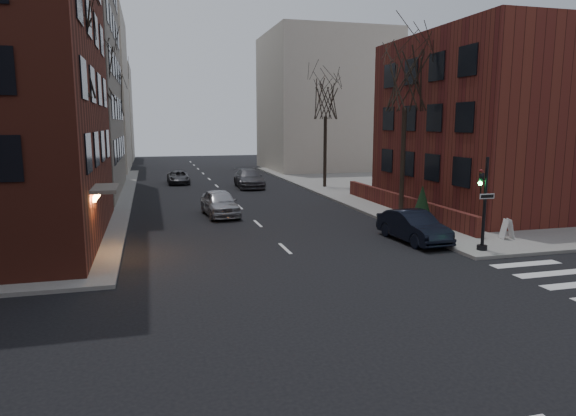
# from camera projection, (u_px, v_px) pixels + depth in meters

# --- Properties ---
(ground) EXTENTS (160.00, 160.00, 0.00)m
(ground) POSITION_uv_depth(u_px,v_px,m) (421.00, 373.00, 11.52)
(ground) COLOR black
(ground) RESTS_ON ground
(sidewalk_far_right) EXTENTS (44.00, 44.00, 0.15)m
(sidewalk_far_right) POSITION_uv_depth(u_px,v_px,m) (538.00, 183.00, 47.53)
(sidewalk_far_right) COLOR gray
(sidewalk_far_right) RESTS_ON ground
(building_right_brick) EXTENTS (12.00, 14.00, 11.00)m
(building_right_brick) POSITION_uv_depth(u_px,v_px,m) (505.00, 124.00, 32.96)
(building_right_brick) COLOR #5C241A
(building_right_brick) RESTS_ON ground
(low_wall_right) EXTENTS (0.35, 16.00, 1.00)m
(low_wall_right) POSITION_uv_depth(u_px,v_px,m) (401.00, 203.00, 31.90)
(low_wall_right) COLOR #5C241A
(low_wall_right) RESTS_ON sidewalk_far_right
(building_distant_la) EXTENTS (14.00, 16.00, 18.00)m
(building_distant_la) POSITION_uv_depth(u_px,v_px,m) (63.00, 93.00, 58.59)
(building_distant_la) COLOR beige
(building_distant_la) RESTS_ON ground
(building_distant_ra) EXTENTS (14.00, 14.00, 16.00)m
(building_distant_ra) POSITION_uv_depth(u_px,v_px,m) (325.00, 103.00, 61.69)
(building_distant_ra) COLOR beige
(building_distant_ra) RESTS_ON ground
(building_distant_lb) EXTENTS (10.00, 12.00, 14.00)m
(building_distant_lb) POSITION_uv_depth(u_px,v_px,m) (96.00, 113.00, 75.63)
(building_distant_lb) COLOR beige
(building_distant_lb) RESTS_ON ground
(traffic_signal) EXTENTS (0.76, 0.44, 4.00)m
(traffic_signal) POSITION_uv_depth(u_px,v_px,m) (483.00, 210.00, 21.82)
(traffic_signal) COLOR black
(traffic_signal) RESTS_ON sidewalk_far_right
(tree_left_a) EXTENTS (4.18, 4.18, 10.26)m
(tree_left_a) POSITION_uv_depth(u_px,v_px,m) (67.00, 52.00, 21.22)
(tree_left_a) COLOR #2D231C
(tree_left_a) RESTS_ON sidewalk_far_left
(tree_left_b) EXTENTS (4.40, 4.40, 10.80)m
(tree_left_b) POSITION_uv_depth(u_px,v_px,m) (95.00, 70.00, 32.57)
(tree_left_b) COLOR #2D231C
(tree_left_b) RESTS_ON sidewalk_far_left
(tree_left_c) EXTENTS (3.96, 3.96, 9.72)m
(tree_left_c) POSITION_uv_depth(u_px,v_px,m) (111.00, 95.00, 46.06)
(tree_left_c) COLOR #2D231C
(tree_left_c) RESTS_ON sidewalk_far_left
(tree_right_a) EXTENTS (3.96, 3.96, 9.72)m
(tree_right_a) POSITION_uv_depth(u_px,v_px,m) (406.00, 80.00, 29.61)
(tree_right_a) COLOR #2D231C
(tree_right_a) RESTS_ON sidewalk_far_right
(tree_right_b) EXTENTS (3.74, 3.74, 9.18)m
(tree_right_b) POSITION_uv_depth(u_px,v_px,m) (326.00, 99.00, 43.02)
(tree_right_b) COLOR #2D231C
(tree_right_b) RESTS_ON sidewalk_far_right
(streetlamp_near) EXTENTS (0.36, 0.36, 6.28)m
(streetlamp_near) POSITION_uv_depth(u_px,v_px,m) (104.00, 146.00, 29.68)
(streetlamp_near) COLOR black
(streetlamp_near) RESTS_ON sidewalk_far_left
(streetlamp_far) EXTENTS (0.36, 0.36, 6.28)m
(streetlamp_far) POSITION_uv_depth(u_px,v_px,m) (121.00, 137.00, 48.73)
(streetlamp_far) COLOR black
(streetlamp_far) RESTS_ON sidewalk_far_left
(parked_sedan) EXTENTS (1.86, 4.55, 1.47)m
(parked_sedan) POSITION_uv_depth(u_px,v_px,m) (413.00, 226.00, 24.18)
(parked_sedan) COLOR black
(parked_sedan) RESTS_ON ground
(car_lane_silver) EXTENTS (2.17, 4.74, 1.58)m
(car_lane_silver) POSITION_uv_depth(u_px,v_px,m) (220.00, 203.00, 30.96)
(car_lane_silver) COLOR #A1A1A6
(car_lane_silver) RESTS_ON ground
(car_lane_gray) EXTENTS (2.40, 5.51, 1.58)m
(car_lane_gray) POSITION_uv_depth(u_px,v_px,m) (249.00, 178.00, 44.64)
(car_lane_gray) COLOR #46454B
(car_lane_gray) RESTS_ON ground
(car_lane_far) EXTENTS (1.96, 4.23, 1.18)m
(car_lane_far) POSITION_uv_depth(u_px,v_px,m) (178.00, 177.00, 47.44)
(car_lane_far) COLOR #3A3A3E
(car_lane_far) RESTS_ON ground
(sandwich_board) EXTENTS (0.55, 0.67, 0.94)m
(sandwich_board) POSITION_uv_depth(u_px,v_px,m) (507.00, 229.00, 24.21)
(sandwich_board) COLOR white
(sandwich_board) RESTS_ON sidewalk_far_right
(evergreen_shrub) EXTENTS (1.56, 1.56, 2.15)m
(evergreen_shrub) POSITION_uv_depth(u_px,v_px,m) (422.00, 205.00, 27.33)
(evergreen_shrub) COLOR black
(evergreen_shrub) RESTS_ON sidewalk_far_right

